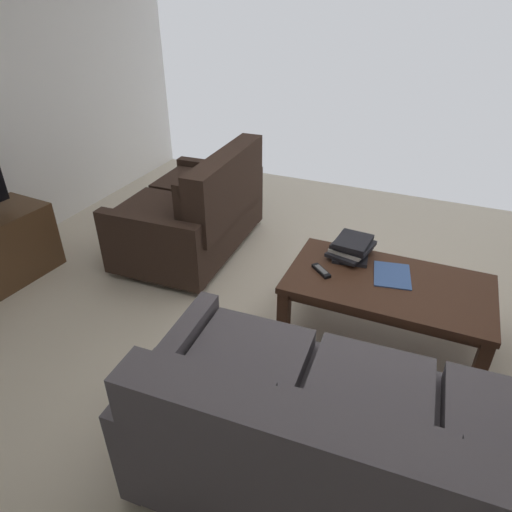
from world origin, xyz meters
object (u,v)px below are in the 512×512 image
coffee_table (387,290)px  book_stack (352,248)px  sofa_main (357,452)px  loose_magazine (392,275)px  loveseat_near (197,211)px  tv_remote (321,271)px

coffee_table → book_stack: (0.28, -0.21, 0.12)m
sofa_main → loose_magazine: 1.25m
coffee_table → book_stack: 0.37m
book_stack → loveseat_near: bearing=-12.6°
loose_magazine → book_stack: bearing=-35.7°
tv_remote → book_stack: bearing=-114.3°
loveseat_near → loose_magazine: 1.70m
loveseat_near → coffee_table: (-1.63, 0.51, -0.00)m
sofa_main → coffee_table: size_ratio=1.56×
loose_magazine → tv_remote: bearing=7.8°
loveseat_near → book_stack: bearing=167.4°
loveseat_near → tv_remote: (-1.23, 0.58, 0.07)m
sofa_main → loose_magazine: bearing=-87.0°
tv_remote → loose_magazine: tv_remote is taller
book_stack → loose_magazine: (-0.29, 0.14, -0.06)m
book_stack → tv_remote: 0.30m
sofa_main → loveseat_near: loveseat_near is taller
coffee_table → loveseat_near: bearing=-17.5°
coffee_table → tv_remote: size_ratio=8.17×
sofa_main → loveseat_near: bearing=-44.7°
loveseat_near → tv_remote: 1.36m
loveseat_near → loose_magazine: size_ratio=4.73×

